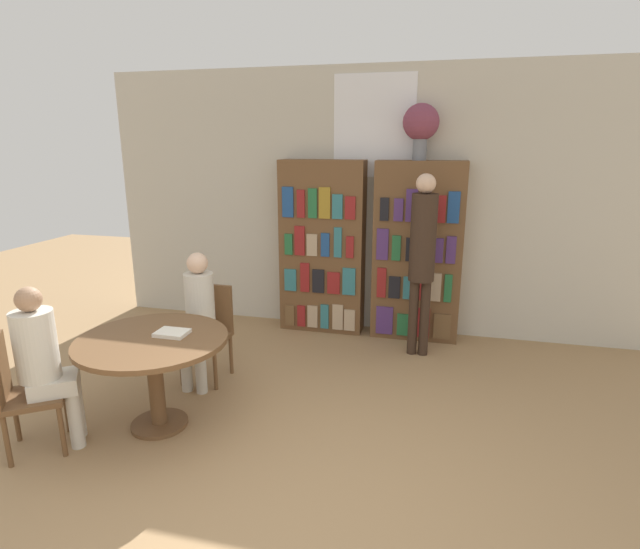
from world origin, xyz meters
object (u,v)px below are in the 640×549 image
object	(u,v)px
bookshelf_right	(417,252)
seated_reader_right	(44,358)
chair_left_side	(209,328)
flower_vase	(421,124)
bookshelf_left	(322,248)
librarian_standing	(423,249)
seated_reader_left	(198,312)
reading_table	(153,354)
chair_near_camera	(20,389)

from	to	relation	value
bookshelf_right	seated_reader_right	distance (m)	3.74
chair_left_side	seated_reader_right	size ratio (longest dim) A/B	0.72
flower_vase	seated_reader_right	distance (m)	4.07
bookshelf_left	librarian_standing	world-z (taller)	bookshelf_left
seated_reader_left	librarian_standing	bearing A→B (deg)	-147.59
bookshelf_right	seated_reader_right	size ratio (longest dim) A/B	1.62
bookshelf_right	seated_reader_left	bearing A→B (deg)	-137.32
bookshelf_left	chair_left_side	bearing A→B (deg)	-116.05
librarian_standing	chair_left_side	bearing A→B (deg)	-152.18
flower_vase	reading_table	xyz separation A→B (m)	(-1.80, -2.42, -1.75)
seated_reader_left	bookshelf_left	bearing A→B (deg)	-113.11
chair_left_side	seated_reader_left	xyz separation A→B (m)	(-0.00, -0.18, 0.21)
flower_vase	librarian_standing	size ratio (longest dim) A/B	0.31
chair_left_side	librarian_standing	size ratio (longest dim) A/B	0.47
reading_table	chair_near_camera	distance (m)	0.92
reading_table	librarian_standing	distance (m)	2.75
bookshelf_right	librarian_standing	bearing A→B (deg)	-81.49
bookshelf_left	librarian_standing	bearing A→B (deg)	-23.30
chair_near_camera	flower_vase	bearing A→B (deg)	103.73
flower_vase	librarian_standing	distance (m)	1.32
chair_left_side	seated_reader_left	distance (m)	0.28
chair_near_camera	seated_reader_left	world-z (taller)	seated_reader_left
chair_left_side	librarian_standing	xyz separation A→B (m)	(1.90, 1.00, 0.65)
librarian_standing	seated_reader_right	bearing A→B (deg)	-136.98
chair_near_camera	seated_reader_left	xyz separation A→B (m)	(0.75, 1.26, 0.21)
chair_near_camera	seated_reader_right	distance (m)	0.28
chair_left_side	reading_table	bearing A→B (deg)	90.00
bookshelf_left	bookshelf_right	size ratio (longest dim) A/B	1.00
flower_vase	chair_near_camera	size ratio (longest dim) A/B	0.66
reading_table	chair_near_camera	world-z (taller)	chair_near_camera
chair_near_camera	librarian_standing	size ratio (longest dim) A/B	0.47
chair_near_camera	librarian_standing	bearing A→B (deg)	97.18
reading_table	chair_left_side	bearing A→B (deg)	89.47
flower_vase	seated_reader_left	world-z (taller)	flower_vase
bookshelf_right	flower_vase	distance (m)	1.37
bookshelf_left	chair_near_camera	size ratio (longest dim) A/B	2.25
reading_table	chair_left_side	world-z (taller)	chair_left_side
reading_table	seated_reader_right	size ratio (longest dim) A/B	0.93
reading_table	chair_near_camera	xyz separation A→B (m)	(-0.74, -0.53, -0.12)
seated_reader_right	librarian_standing	size ratio (longest dim) A/B	0.65
bookshelf_right	bookshelf_left	bearing A→B (deg)	180.00
bookshelf_left	flower_vase	bearing A→B (deg)	0.26
bookshelf_left	librarian_standing	size ratio (longest dim) A/B	1.06
seated_reader_right	librarian_standing	xyz separation A→B (m)	(2.50, 2.33, 0.44)
flower_vase	reading_table	distance (m)	3.48
chair_near_camera	chair_left_side	size ratio (longest dim) A/B	1.00
chair_near_camera	bookshelf_right	bearing A→B (deg)	103.34
chair_near_camera	bookshelf_left	bearing A→B (deg)	117.75
bookshelf_left	seated_reader_left	xyz separation A→B (m)	(-0.74, -1.68, -0.29)
bookshelf_right	librarian_standing	world-z (taller)	bookshelf_right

